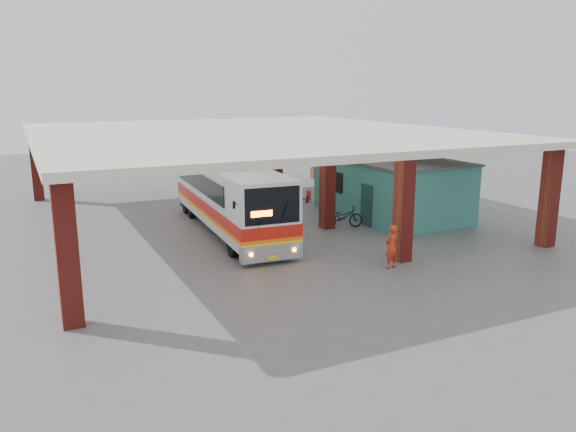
# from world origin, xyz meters

# --- Properties ---
(ground) EXTENTS (90.00, 90.00, 0.00)m
(ground) POSITION_xyz_m (0.00, 0.00, 0.00)
(ground) COLOR #515154
(ground) RESTS_ON ground
(brick_columns) EXTENTS (20.10, 21.60, 4.35)m
(brick_columns) POSITION_xyz_m (1.43, 5.00, 2.17)
(brick_columns) COLOR maroon
(brick_columns) RESTS_ON ground
(canopy_roof) EXTENTS (21.00, 23.00, 0.30)m
(canopy_roof) POSITION_xyz_m (0.50, 6.50, 4.50)
(canopy_roof) COLOR beige
(canopy_roof) RESTS_ON brick_columns
(shop_building) EXTENTS (5.20, 8.20, 3.11)m
(shop_building) POSITION_xyz_m (7.49, 4.00, 1.56)
(shop_building) COLOR #317B70
(shop_building) RESTS_ON ground
(coach_bus) EXTENTS (3.30, 12.14, 3.50)m
(coach_bus) POSITION_xyz_m (-1.56, 4.48, 1.74)
(coach_bus) COLOR silver
(coach_bus) RESTS_ON ground
(motorcycle) EXTENTS (2.16, 1.17, 1.08)m
(motorcycle) POSITION_xyz_m (3.73, 2.70, 0.54)
(motorcycle) COLOR black
(motorcycle) RESTS_ON ground
(pedestrian) EXTENTS (0.70, 0.53, 1.72)m
(pedestrian) POSITION_xyz_m (2.02, -3.63, 0.86)
(pedestrian) COLOR #B62E16
(pedestrian) RESTS_ON ground
(red_chair) EXTENTS (0.45, 0.45, 0.75)m
(red_chair) POSITION_xyz_m (5.08, 8.98, 0.34)
(red_chair) COLOR red
(red_chair) RESTS_ON ground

